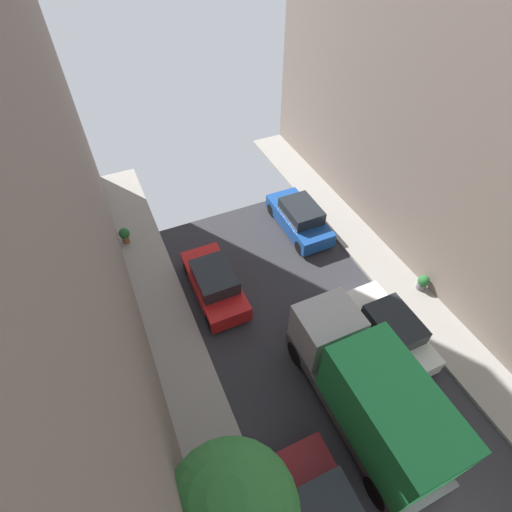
{
  "coord_description": "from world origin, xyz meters",
  "views": [
    {
      "loc": [
        -5.38,
        0.7,
        13.54
      ],
      "look_at": [
        -0.33,
        11.91,
        0.5
      ],
      "focal_mm": 26.92,
      "sensor_mm": 36.0,
      "label": 1
    }
  ],
  "objects_px": {
    "parked_car_right_2": "(389,329)",
    "potted_plant_0": "(423,282)",
    "parked_car_right_3": "(299,218)",
    "delivery_truck": "(370,393)",
    "parked_car_left_3": "(215,283)",
    "potted_plant_2": "(125,235)"
  },
  "relations": [
    {
      "from": "parked_car_right_2",
      "to": "potted_plant_0",
      "type": "relative_size",
      "value": 5.65
    },
    {
      "from": "potted_plant_2",
      "to": "delivery_truck",
      "type": "bearing_deg",
      "value": -64.48
    },
    {
      "from": "parked_car_right_3",
      "to": "potted_plant_0",
      "type": "relative_size",
      "value": 5.65
    },
    {
      "from": "delivery_truck",
      "to": "potted_plant_2",
      "type": "distance_m",
      "value": 13.16
    },
    {
      "from": "parked_car_left_3",
      "to": "potted_plant_2",
      "type": "relative_size",
      "value": 4.98
    },
    {
      "from": "potted_plant_0",
      "to": "parked_car_left_3",
      "type": "bearing_deg",
      "value": 156.87
    },
    {
      "from": "parked_car_left_3",
      "to": "parked_car_right_2",
      "type": "bearing_deg",
      "value": -42.78
    },
    {
      "from": "parked_car_right_2",
      "to": "potted_plant_0",
      "type": "xyz_separation_m",
      "value": [
        2.98,
        1.42,
        -0.17
      ]
    },
    {
      "from": "delivery_truck",
      "to": "parked_car_right_2",
      "type": "bearing_deg",
      "value": 37.93
    },
    {
      "from": "parked_car_left_3",
      "to": "parked_car_right_3",
      "type": "distance_m",
      "value": 5.85
    },
    {
      "from": "parked_car_right_3",
      "to": "potted_plant_2",
      "type": "relative_size",
      "value": 4.98
    },
    {
      "from": "potted_plant_0",
      "to": "parked_car_right_3",
      "type": "bearing_deg",
      "value": 117.06
    },
    {
      "from": "parked_car_left_3",
      "to": "delivery_truck",
      "type": "height_order",
      "value": "delivery_truck"
    },
    {
      "from": "parked_car_left_3",
      "to": "delivery_truck",
      "type": "relative_size",
      "value": 0.64
    },
    {
      "from": "parked_car_right_3",
      "to": "potted_plant_0",
      "type": "xyz_separation_m",
      "value": [
        2.98,
        -5.83,
        -0.17
      ]
    },
    {
      "from": "parked_car_right_2",
      "to": "potted_plant_2",
      "type": "distance_m",
      "value": 12.82
    },
    {
      "from": "parked_car_left_3",
      "to": "potted_plant_2",
      "type": "bearing_deg",
      "value": 121.93
    },
    {
      "from": "parked_car_right_2",
      "to": "delivery_truck",
      "type": "xyz_separation_m",
      "value": [
        -2.7,
        -2.1,
        1.07
      ]
    },
    {
      "from": "parked_car_left_3",
      "to": "potted_plant_0",
      "type": "bearing_deg",
      "value": -23.13
    },
    {
      "from": "parked_car_left_3",
      "to": "delivery_truck",
      "type": "bearing_deg",
      "value": -69.18
    },
    {
      "from": "parked_car_left_3",
      "to": "parked_car_right_3",
      "type": "bearing_deg",
      "value": 22.66
    },
    {
      "from": "parked_car_right_3",
      "to": "delivery_truck",
      "type": "distance_m",
      "value": 9.8
    }
  ]
}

